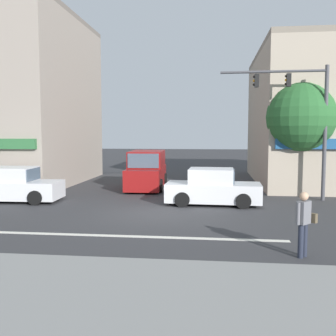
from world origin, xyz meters
name	(u,v)px	position (x,y,z in m)	size (l,w,h in m)	color
ground_plane	(155,213)	(0.00, 0.00, 0.00)	(120.00, 120.00, 0.00)	#333335
lane_marking_stripe	(138,236)	(0.00, -3.50, 0.00)	(9.00, 0.24, 0.01)	silver
sidewalk_curb	(83,306)	(0.00, -8.50, 0.08)	(40.00, 5.00, 0.16)	gray
building_left_block	(0,101)	(-11.01, 8.39, 5.12)	(10.01, 10.58, 10.26)	gray
street_tree	(301,118)	(6.53, 5.13, 3.88)	(3.40, 3.40, 5.60)	#4C3823
utility_pole_near_left	(12,119)	(-8.06, 4.25, 3.82)	(1.40, 0.22, 7.34)	brown
traffic_light_mast	(304,110)	(6.37, 3.85, 4.18)	(4.89, 0.29, 6.20)	#47474C
sedan_approaching_near	(213,188)	(2.25, 2.16, 0.71)	(4.16, 1.99, 1.58)	silver
sedan_parked_curbside	(15,186)	(-6.74, 1.87, 0.71)	(4.16, 2.01, 1.58)	silver
van_crossing_center	(147,171)	(-1.48, 6.76, 1.01)	(2.19, 4.67, 2.11)	maroon
pedestrian_foreground_with_bag	(304,220)	(4.54, -4.94, 0.95)	(0.60, 0.57, 1.67)	#232838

